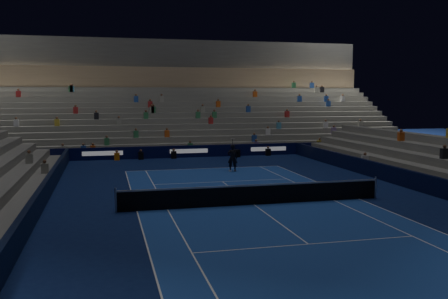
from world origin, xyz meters
TOP-DOWN VIEW (x-y plane):
  - ground at (0.00, 0.00)m, footprint 90.00×90.00m
  - court_surface at (0.00, 0.00)m, footprint 10.97×23.77m
  - sponsor_barrier_far at (0.00, 18.50)m, footprint 44.00×0.25m
  - sponsor_barrier_east at (9.70, 0.00)m, footprint 0.25×37.00m
  - sponsor_barrier_west at (-9.70, 0.00)m, footprint 0.25×37.00m
  - grandstand_main at (0.00, 27.90)m, footprint 44.00×15.20m
  - tennis_net at (0.00, 0.00)m, footprint 12.90×0.10m
  - tennis_player at (1.63, 10.22)m, footprint 0.76×0.59m
  - broadcast_camera at (3.95, 17.75)m, footprint 0.60×0.99m

SIDE VIEW (x-z plane):
  - ground at x=0.00m, z-range 0.00..0.00m
  - court_surface at x=0.00m, z-range 0.00..0.01m
  - broadcast_camera at x=3.95m, z-range 0.01..0.64m
  - sponsor_barrier_far at x=0.00m, z-range 0.00..1.00m
  - sponsor_barrier_east at x=9.70m, z-range 0.00..1.00m
  - sponsor_barrier_west at x=-9.70m, z-range 0.00..1.00m
  - tennis_net at x=0.00m, z-range -0.05..1.05m
  - tennis_player at x=1.63m, z-range 0.00..1.86m
  - grandstand_main at x=0.00m, z-range -2.22..8.98m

